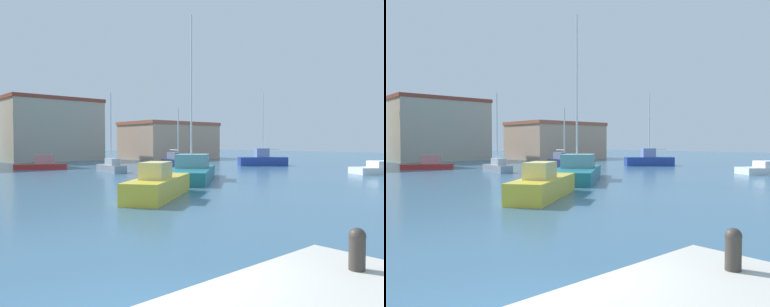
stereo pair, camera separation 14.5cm
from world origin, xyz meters
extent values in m
plane|color=#38607F|center=(15.00, 20.00, 0.00)|extent=(160.00, 160.00, 0.00)
cylinder|color=#38332D|center=(2.05, -1.88, 1.29)|extent=(0.20, 0.20, 0.42)
sphere|color=#38332D|center=(2.05, -1.88, 1.50)|extent=(0.21, 0.21, 0.21)
cube|color=#19234C|center=(21.61, 24.86, 0.48)|extent=(2.03, 4.46, 0.96)
cube|color=slate|center=(21.69, 25.45, 1.29)|extent=(1.14, 1.69, 0.67)
cylinder|color=silver|center=(21.61, 24.86, 3.46)|extent=(0.12, 0.12, 5.01)
cylinder|color=silver|center=(21.71, 25.62, 1.86)|extent=(0.29, 1.50, 0.08)
cube|color=silver|center=(30.78, 9.13, 0.81)|extent=(2.66, 2.52, 0.52)
cube|color=#B22823|center=(11.55, 33.55, 0.25)|extent=(4.81, 3.50, 0.50)
cube|color=#C4716E|center=(11.80, 33.41, 0.96)|extent=(2.00, 1.76, 0.91)
cube|color=gray|center=(14.84, 26.01, 0.31)|extent=(1.59, 4.14, 0.63)
cube|color=#ADB0B5|center=(14.81, 25.71, 0.92)|extent=(0.96, 1.65, 0.59)
cylinder|color=silver|center=(14.84, 26.01, 3.80)|extent=(0.12, 0.12, 6.34)
cube|color=gold|center=(8.51, 10.66, 0.48)|extent=(5.87, 4.93, 0.95)
cube|color=#DFCD77|center=(8.10, 10.36, 1.34)|extent=(2.15, 1.99, 0.77)
cube|color=#233D93|center=(32.10, 22.69, 0.48)|extent=(5.30, 4.60, 0.96)
cube|color=#6E7DB1|center=(32.00, 22.76, 1.45)|extent=(2.01, 2.02, 0.98)
cylinder|color=silver|center=(32.10, 22.69, 4.46)|extent=(0.12, 0.12, 7.01)
cylinder|color=silver|center=(32.86, 22.11, 1.86)|extent=(1.53, 1.19, 0.08)
cube|color=#1E707A|center=(15.26, 15.87, 0.42)|extent=(8.29, 7.71, 0.83)
cube|color=#6B9CA2|center=(15.79, 16.33, 1.31)|extent=(3.31, 3.28, 0.95)
cylinder|color=silver|center=(15.26, 15.87, 6.11)|extent=(0.12, 0.12, 10.56)
cube|color=#B2A893|center=(19.27, 49.14, 4.15)|extent=(12.69, 5.94, 8.31)
cube|color=brown|center=(19.27, 49.14, 8.56)|extent=(12.94, 6.05, 0.50)
cube|color=tan|center=(35.90, 44.17, 2.62)|extent=(13.32, 9.61, 5.24)
cube|color=#B25B42|center=(35.90, 44.17, 5.49)|extent=(13.58, 9.80, 0.50)
camera|label=1|loc=(-2.60, -4.01, 2.65)|focal=36.13mm
camera|label=2|loc=(-2.49, -4.11, 2.65)|focal=36.13mm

